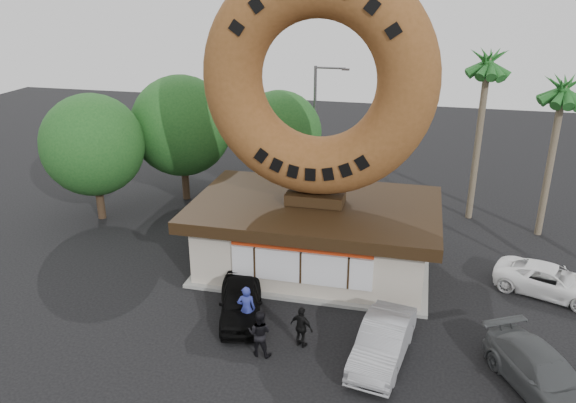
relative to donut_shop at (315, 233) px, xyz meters
The scene contains 16 objects.
ground 6.24m from the donut_shop, 90.00° to the right, with size 90.00×90.00×0.00m, color black.
donut_shop is the anchor object (origin of this frame).
giant_donut 7.06m from the donut_shop, 90.00° to the left, with size 10.06×10.06×2.56m, color brown.
tree_west 12.15m from the donut_shop, 143.55° to the left, with size 6.00×6.00×7.65m.
tree_mid 10.12m from the donut_shop, 113.92° to the left, with size 5.20×5.20×6.63m.
tree_far 13.59m from the donut_shop, 166.94° to the left, with size 5.60×5.60×7.14m.
palm_near 12.83m from the donut_shop, 46.90° to the left, with size 2.60×2.60×9.75m.
palm_far 14.00m from the donut_shop, 30.64° to the left, with size 2.60×2.60×8.75m.
street_lamp 10.54m from the donut_shop, 100.50° to the left, with size 2.11×0.20×8.00m.
person_left 5.97m from the donut_shop, 105.24° to the right, with size 0.71×0.46×1.94m, color navy.
person_center 7.10m from the donut_shop, 95.25° to the right, with size 0.88×0.68×1.81m, color black.
person_right 6.30m from the donut_shop, 83.32° to the right, with size 0.96×0.40×1.65m, color black.
car_black 5.37m from the donut_shop, 113.08° to the right, with size 1.70×4.22×1.44m, color black.
car_silver 7.35m from the donut_shop, 59.42° to the right, with size 1.57×4.50×1.48m, color #97979B.
car_grey 11.30m from the donut_shop, 37.08° to the right, with size 1.97×4.85×1.41m, color #525557.
car_white 10.47m from the donut_shop, ahead, with size 2.13×4.62×1.28m, color white.
Camera 1 is at (4.33, -17.35, 12.74)m, focal length 35.00 mm.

